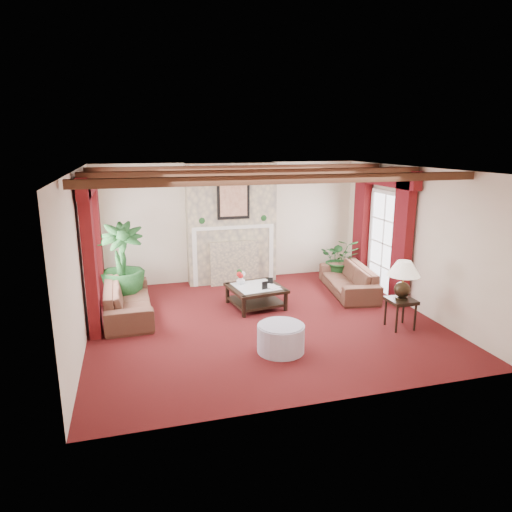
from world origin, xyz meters
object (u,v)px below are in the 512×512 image
object	(u,v)px
sofa_right	(349,275)
side_table	(400,313)
ottoman	(281,338)
coffee_table	(256,296)
sofa_left	(127,294)
potted_palm	(123,281)

from	to	relation	value
sofa_right	side_table	world-z (taller)	sofa_right
sofa_right	ottoman	size ratio (longest dim) A/B	2.81
ottoman	side_table	bearing A→B (deg)	8.29
coffee_table	ottoman	bearing A→B (deg)	-102.91
sofa_left	side_table	xyz separation A→B (m)	(4.54, -1.86, -0.15)
coffee_table	ottoman	world-z (taller)	ottoman
sofa_right	side_table	xyz separation A→B (m)	(-0.01, -2.00, -0.13)
coffee_table	ottoman	xyz separation A→B (m)	(-0.16, -2.01, 0.01)
sofa_left	coffee_table	distance (m)	2.43
potted_palm	coffee_table	bearing A→B (deg)	-20.91
sofa_left	sofa_right	xyz separation A→B (m)	(4.55, 0.14, -0.02)
sofa_left	ottoman	xyz separation A→B (m)	(2.26, -2.19, -0.19)
sofa_left	potted_palm	bearing A→B (deg)	5.42
sofa_left	side_table	distance (m)	4.91
sofa_right	side_table	size ratio (longest dim) A/B	3.92
sofa_left	sofa_right	bearing A→B (deg)	-89.45
sofa_right	coffee_table	distance (m)	2.17
coffee_table	side_table	bearing A→B (deg)	-46.74
coffee_table	side_table	world-z (taller)	side_table
potted_palm	coffee_table	distance (m)	2.69
sofa_left	side_table	size ratio (longest dim) A/B	4.00
sofa_left	side_table	world-z (taller)	sofa_left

